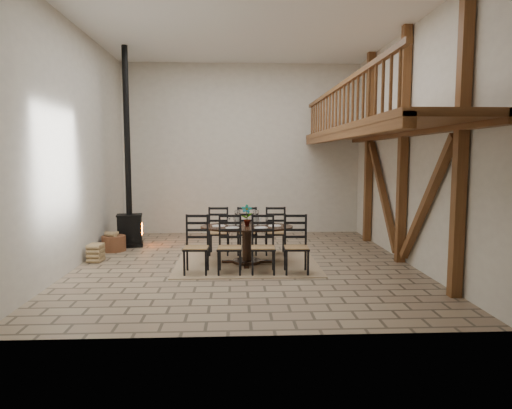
{
  "coord_description": "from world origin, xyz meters",
  "views": [
    {
      "loc": [
        -0.2,
        -9.62,
        2.28
      ],
      "look_at": [
        0.26,
        0.4,
        1.23
      ],
      "focal_mm": 32.0,
      "sensor_mm": 36.0,
      "label": 1
    }
  ],
  "objects_px": {
    "dining_table": "(247,245)",
    "log_basket": "(114,243)",
    "wood_stove": "(129,202)",
    "log_stack": "(96,253)"
  },
  "relations": [
    {
      "from": "log_basket",
      "to": "log_stack",
      "type": "height_order",
      "value": "log_basket"
    },
    {
      "from": "wood_stove",
      "to": "dining_table",
      "type": "bearing_deg",
      "value": -45.85
    },
    {
      "from": "log_stack",
      "to": "wood_stove",
      "type": "bearing_deg",
      "value": 78.27
    },
    {
      "from": "dining_table",
      "to": "log_stack",
      "type": "distance_m",
      "value": 3.32
    },
    {
      "from": "log_basket",
      "to": "wood_stove",
      "type": "bearing_deg",
      "value": 65.47
    },
    {
      "from": "log_basket",
      "to": "log_stack",
      "type": "distance_m",
      "value": 1.14
    },
    {
      "from": "dining_table",
      "to": "log_basket",
      "type": "bearing_deg",
      "value": 156.1
    },
    {
      "from": "dining_table",
      "to": "log_stack",
      "type": "relative_size",
      "value": 5.91
    },
    {
      "from": "wood_stove",
      "to": "log_stack",
      "type": "bearing_deg",
      "value": -111.67
    },
    {
      "from": "dining_table",
      "to": "wood_stove",
      "type": "height_order",
      "value": "wood_stove"
    }
  ]
}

